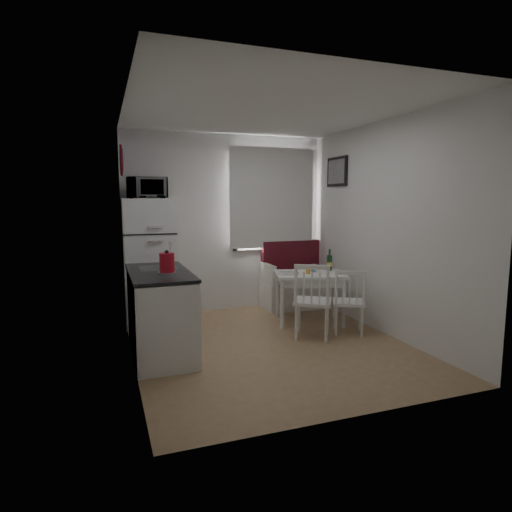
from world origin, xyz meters
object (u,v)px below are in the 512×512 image
at_px(chair_right, 353,295).
at_px(wine_bottle, 330,260).
at_px(kettle, 167,263).
at_px(dining_table, 310,279).
at_px(bench, 306,284).
at_px(fridge, 149,261).
at_px(kitchen_counter, 160,312).
at_px(chair_left, 316,293).
at_px(microwave, 147,188).

xyz_separation_m(chair_right, wine_bottle, (0.10, 0.75, 0.33)).
distance_m(chair_right, kettle, 2.30).
height_order(dining_table, kettle, kettle).
bearing_deg(kettle, bench, 34.25).
distance_m(dining_table, kettle, 2.16).
bearing_deg(kettle, wine_bottle, 20.04).
bearing_deg(fridge, kitchen_counter, -90.90).
height_order(bench, wine_bottle, bench).
height_order(chair_right, fridge, fridge).
relative_size(chair_left, kettle, 2.47).
xyz_separation_m(dining_table, microwave, (-2.02, 0.70, 1.20)).
bearing_deg(dining_table, kettle, -142.21).
bearing_deg(kitchen_counter, kettle, -79.17).
bearing_deg(microwave, wine_bottle, -14.25).
bearing_deg(microwave, kitchen_counter, -90.94).
bearing_deg(fridge, wine_bottle, -15.39).
xyz_separation_m(chair_left, chair_right, (0.50, 0.01, -0.06)).
xyz_separation_m(chair_left, wine_bottle, (0.60, 0.76, 0.26)).
height_order(kitchen_counter, bench, kitchen_counter).
bearing_deg(bench, microwave, -176.12).
xyz_separation_m(kettle, wine_bottle, (2.34, 0.85, -0.19)).
distance_m(chair_right, fridge, 2.69).
distance_m(bench, chair_right, 1.53).
relative_size(bench, wine_bottle, 4.79).
xyz_separation_m(chair_right, kettle, (-2.24, -0.10, 0.52)).
distance_m(fridge, wine_bottle, 2.45).
bearing_deg(microwave, dining_table, -19.18).
height_order(chair_right, microwave, microwave).
relative_size(fridge, kettle, 6.93).
xyz_separation_m(fridge, wine_bottle, (2.37, -0.65, -0.00)).
distance_m(fridge, microwave, 0.97).
distance_m(dining_table, chair_right, 0.71).
bearing_deg(dining_table, kitchen_counter, -149.33).
bearing_deg(microwave, fridge, 90.00).
xyz_separation_m(kitchen_counter, kettle, (0.05, -0.26, 0.56)).
relative_size(dining_table, kettle, 4.38).
distance_m(bench, fridge, 2.46).
bearing_deg(chair_right, kettle, -149.26).
height_order(chair_left, chair_right, chair_left).
xyz_separation_m(chair_right, microwave, (-2.27, 1.35, 1.30)).
bearing_deg(wine_bottle, bench, 87.24).
height_order(bench, chair_left, bench).
distance_m(chair_left, kettle, 1.80).
distance_m(dining_table, chair_left, 0.71).
xyz_separation_m(kitchen_counter, microwave, (0.02, 1.19, 1.35)).
relative_size(chair_left, wine_bottle, 2.00).
height_order(fridge, kettle, fridge).
distance_m(bench, dining_table, 0.98).
xyz_separation_m(chair_left, fridge, (-1.77, 1.42, 0.27)).
bearing_deg(chair_right, dining_table, 139.15).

